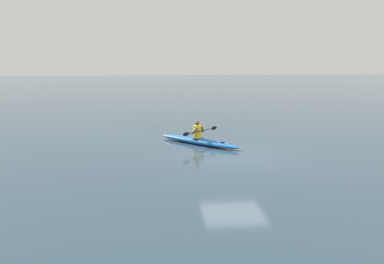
# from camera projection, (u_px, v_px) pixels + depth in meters

# --- Properties ---
(ground_plane) EXTENTS (160.00, 160.00, 0.00)m
(ground_plane) POSITION_uv_depth(u_px,v_px,m) (234.00, 155.00, 15.72)
(ground_plane) COLOR #283D4C
(kayak) EXTENTS (3.50, 3.58, 0.28)m
(kayak) POSITION_uv_depth(u_px,v_px,m) (198.00, 141.00, 17.67)
(kayak) COLOR #1959A5
(kayak) RESTS_ON ground
(kayaker) EXTENTS (1.74, 1.69, 0.78)m
(kayaker) POSITION_uv_depth(u_px,v_px,m) (198.00, 131.00, 17.62)
(kayaker) COLOR yellow
(kayaker) RESTS_ON kayak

